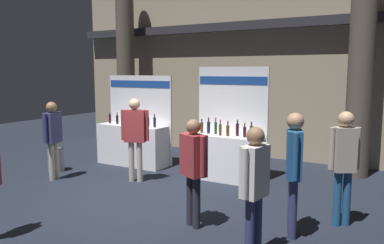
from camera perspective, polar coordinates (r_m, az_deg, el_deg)
ground_plane at (r=7.58m, az=-8.61°, el=-11.21°), size 24.00×24.00×0.00m
hall_colonnade at (r=11.26m, az=6.54°, el=11.73°), size 11.06×1.34×6.65m
exhibitor_booth_0 at (r=10.17m, az=-8.63°, el=-2.82°), size 1.99×0.66×2.31m
exhibitor_booth_1 at (r=8.71m, az=5.07°, el=-4.41°), size 1.70×0.66×2.52m
trash_bin at (r=10.02m, az=-19.41°, el=-5.20°), size 0.38×0.38×0.58m
visitor_1 at (r=5.79m, az=14.78°, el=-5.83°), size 0.34×0.59×1.84m
visitor_2 at (r=5.98m, az=0.21°, el=-6.00°), size 0.52×0.41×1.69m
visitor_3 at (r=5.00m, az=9.19°, el=-8.65°), size 0.29×0.55×1.74m
visitor_4 at (r=9.14m, az=-19.83°, el=-1.61°), size 0.29×0.52×1.75m
visitor_5 at (r=6.45m, az=21.48°, el=-5.06°), size 0.43×0.36×1.81m
visitor_6 at (r=8.51m, az=-8.39°, el=-1.44°), size 0.59×0.35×1.84m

